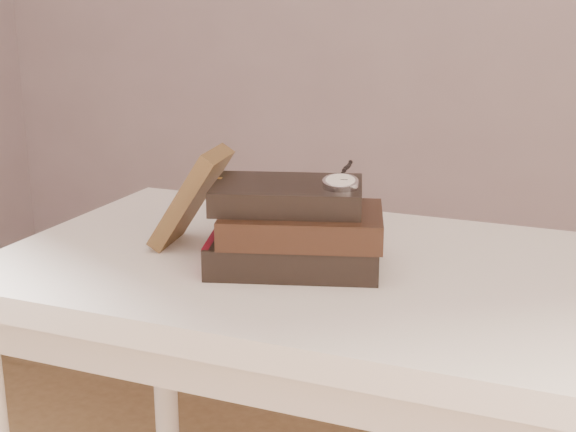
% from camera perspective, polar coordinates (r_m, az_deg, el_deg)
% --- Properties ---
extents(table, '(1.00, 0.60, 0.75)m').
position_cam_1_polar(table, '(1.22, 2.85, -7.34)').
color(table, white).
rests_on(table, ground).
extents(book_stack, '(0.29, 0.23, 0.12)m').
position_cam_1_polar(book_stack, '(1.15, 0.53, -0.89)').
color(book_stack, black).
rests_on(book_stack, table).
extents(journal, '(0.13, 0.12, 0.16)m').
position_cam_1_polar(journal, '(1.25, -7.01, 1.35)').
color(journal, '#432F1A').
rests_on(journal, table).
extents(pocket_watch, '(0.06, 0.16, 0.02)m').
position_cam_1_polar(pocket_watch, '(1.12, 3.84, 2.49)').
color(pocket_watch, silver).
rests_on(pocket_watch, book_stack).
extents(eyeglasses, '(0.13, 0.14, 0.05)m').
position_cam_1_polar(eyeglasses, '(1.24, -3.23, 0.88)').
color(eyeglasses, silver).
rests_on(eyeglasses, book_stack).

